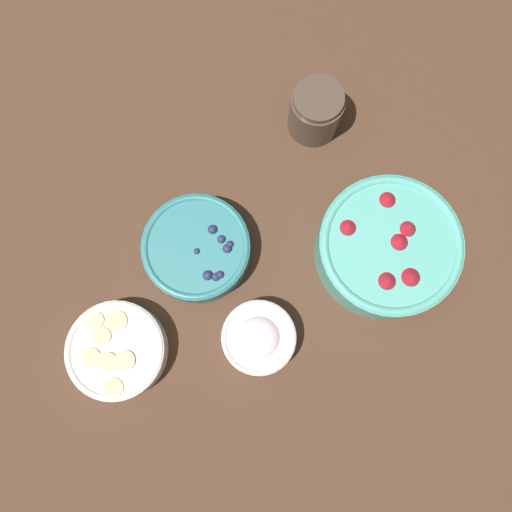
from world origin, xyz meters
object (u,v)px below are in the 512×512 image
object	(u,v)px
bowl_cream	(259,338)
bowl_blueberries	(197,248)
bowl_strawberries	(388,247)
jar_chocolate	(315,112)
bowl_bananas	(117,350)

from	to	relation	value
bowl_cream	bowl_blueberries	bearing A→B (deg)	-57.08
bowl_strawberries	bowl_blueberries	world-z (taller)	bowl_strawberries
bowl_cream	jar_chocolate	xyz separation A→B (m)	(-0.11, -0.37, 0.02)
bowl_strawberries	bowl_blueberries	xyz separation A→B (m)	(0.31, -0.01, -0.01)
bowl_strawberries	bowl_blueberries	distance (m)	0.31
bowl_bananas	jar_chocolate	size ratio (longest dim) A/B	1.63
bowl_bananas	bowl_cream	size ratio (longest dim) A/B	1.32
bowl_bananas	jar_chocolate	world-z (taller)	jar_chocolate
bowl_bananas	bowl_blueberries	bearing A→B (deg)	-129.13
jar_chocolate	bowl_strawberries	bearing A→B (deg)	113.24
bowl_blueberries	bowl_cream	size ratio (longest dim) A/B	1.50
bowl_strawberries	bowl_bananas	bearing A→B (deg)	18.50
bowl_bananas	jar_chocolate	bearing A→B (deg)	-131.07
bowl_bananas	bowl_cream	world-z (taller)	bowl_cream
bowl_bananas	jar_chocolate	distance (m)	0.51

